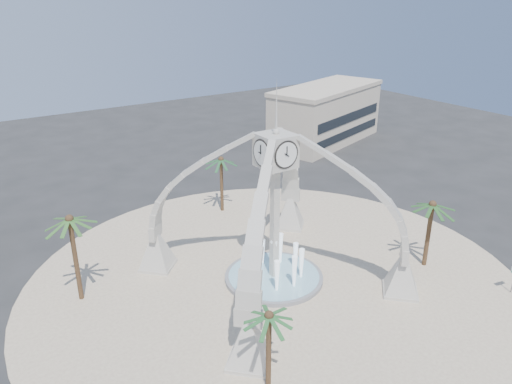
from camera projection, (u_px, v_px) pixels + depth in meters
ground at (274, 279)px, 40.78m from camera, size 140.00×140.00×0.00m
plaza at (274, 279)px, 40.77m from camera, size 40.00×40.00×0.06m
clock_tower at (275, 207)px, 38.33m from camera, size 17.94×17.94×16.30m
fountain at (274, 276)px, 40.67m from camera, size 8.00×8.00×3.62m
building_ne at (326, 114)px, 76.17m from camera, size 21.87×14.17×8.60m
palm_east at (433, 205)px, 40.81m from camera, size 4.14×4.14×6.46m
palm_west at (70, 220)px, 35.72m from camera, size 4.32×4.32×7.51m
palm_north at (221, 160)px, 51.30m from camera, size 4.37×4.37×6.50m
palm_south at (269, 317)px, 27.83m from camera, size 4.42×4.42×5.80m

